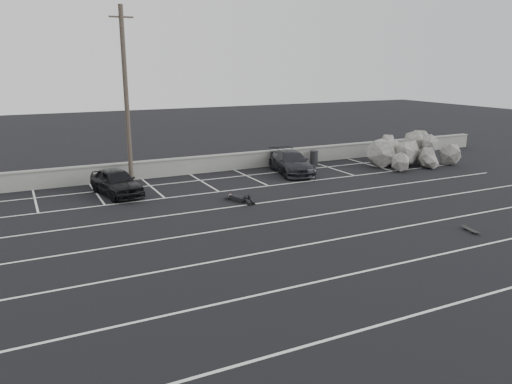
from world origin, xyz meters
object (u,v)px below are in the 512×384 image
riprap_pile (407,156)px  person (237,196)px  trash_bin (314,157)px  car_left (116,182)px  car_right (291,162)px  skateboard (471,230)px  utility_pole (126,96)px

riprap_pile → person: size_ratio=2.61×
riprap_pile → person: bearing=-167.5°
trash_bin → riprap_pile: 6.22m
car_left → car_right: bearing=-8.3°
car_right → skateboard: 13.12m
car_left → riprap_pile: size_ratio=0.62×
car_right → trash_bin: size_ratio=5.17×
car_left → person: (5.20, -3.79, -0.46)m
car_left → car_right: size_ratio=0.87×
utility_pole → car_right: bearing=-10.7°
car_right → riprap_pile: (8.22, -1.32, -0.01)m
person → car_left: bearing=128.9°
riprap_pile → person: (-13.94, -3.08, -0.44)m
utility_pole → skateboard: bearing=-54.8°
utility_pole → riprap_pile: size_ratio=1.48×
utility_pole → person: utility_pole is taller
car_left → person: size_ratio=1.63×
utility_pole → car_left: bearing=-118.3°
car_right → person: car_right is taller
car_left → riprap_pile: 19.15m
trash_bin → skateboard: bearing=-97.7°
car_left → utility_pole: bearing=50.2°
utility_pole → trash_bin: size_ratio=10.71×
person → skateboard: person is taller
utility_pole → person: size_ratio=3.87×
car_left → skateboard: car_left is taller
riprap_pile → skateboard: (-7.32, -11.75, -0.59)m
utility_pole → riprap_pile: (17.83, -3.13, -4.27)m
car_right → riprap_pile: 8.33m
car_left → utility_pole: size_ratio=0.42×
trash_bin → utility_pole: bearing=-179.4°
skateboard → car_left: bearing=145.1°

